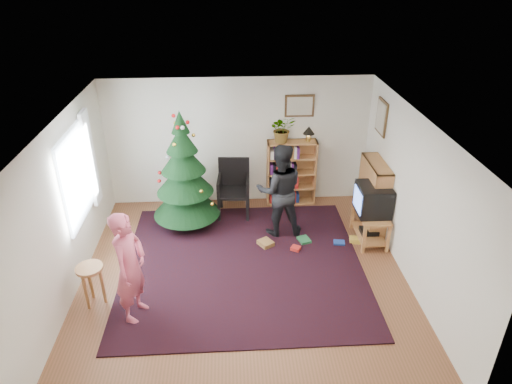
{
  "coord_description": "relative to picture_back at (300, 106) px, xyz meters",
  "views": [
    {
      "loc": [
        -0.15,
        -5.66,
        4.5
      ],
      "look_at": [
        0.24,
        0.72,
        1.1
      ],
      "focal_mm": 32.0,
      "sensor_mm": 36.0,
      "label": 1
    }
  ],
  "objects": [
    {
      "name": "table_lamp",
      "position": [
        0.18,
        -0.14,
        -0.45
      ],
      "size": [
        0.22,
        0.22,
        0.3
      ],
      "color": "#A57F33",
      "rests_on": "bookshelf_back"
    },
    {
      "name": "wall_right",
      "position": [
        1.35,
        -2.48,
        -0.7
      ],
      "size": [
        0.02,
        5.0,
        2.5
      ],
      "primitive_type": "cube",
      "color": "silver",
      "rests_on": "floor"
    },
    {
      "name": "wall_left",
      "position": [
        -3.65,
        -2.48,
        -0.7
      ],
      "size": [
        0.02,
        5.0,
        2.5
      ],
      "primitive_type": "cube",
      "color": "silver",
      "rests_on": "floor"
    },
    {
      "name": "tv_stand",
      "position": [
        1.07,
        -1.58,
        -1.63
      ],
      "size": [
        0.47,
        0.84,
        0.55
      ],
      "color": "#A76C3B",
      "rests_on": "floor"
    },
    {
      "name": "ceiling",
      "position": [
        -1.15,
        -2.48,
        0.55
      ],
      "size": [
        5.0,
        5.0,
        0.0
      ],
      "primitive_type": "plane",
      "rotation": [
        3.14,
        0.0,
        0.0
      ],
      "color": "white",
      "rests_on": "wall_back"
    },
    {
      "name": "floor",
      "position": [
        -1.15,
        -2.48,
        -1.95
      ],
      "size": [
        5.0,
        5.0,
        0.0
      ],
      "primitive_type": "plane",
      "color": "brown",
      "rests_on": "ground"
    },
    {
      "name": "rug",
      "position": [
        -1.15,
        -2.17,
        -1.94
      ],
      "size": [
        3.8,
        3.6,
        0.02
      ],
      "primitive_type": "cube",
      "color": "black",
      "rests_on": "floor"
    },
    {
      "name": "wall_back",
      "position": [
        -1.15,
        0.02,
        -0.7
      ],
      "size": [
        5.0,
        0.02,
        2.5
      ],
      "primitive_type": "cube",
      "color": "silver",
      "rests_on": "floor"
    },
    {
      "name": "wall_front",
      "position": [
        -1.15,
        -4.97,
        -0.7
      ],
      "size": [
        5.0,
        0.02,
        2.5
      ],
      "primitive_type": "cube",
      "color": "silver",
      "rests_on": "floor"
    },
    {
      "name": "picture_back",
      "position": [
        0.0,
        0.0,
        0.0
      ],
      "size": [
        0.55,
        0.03,
        0.42
      ],
      "color": "#4C3319",
      "rests_on": "wall_back"
    },
    {
      "name": "crt_tv",
      "position": [
        1.07,
        -1.58,
        -1.15
      ],
      "size": [
        0.54,
        0.58,
        0.51
      ],
      "color": "black",
      "rests_on": "tv_stand"
    },
    {
      "name": "person_by_chair",
      "position": [
        -0.47,
        -1.24,
        -1.11
      ],
      "size": [
        0.84,
        0.66,
        1.69
      ],
      "primitive_type": "imported",
      "rotation": [
        0.0,
        0.0,
        3.17
      ],
      "color": "black",
      "rests_on": "rug"
    },
    {
      "name": "window_pane",
      "position": [
        -3.62,
        -1.88,
        -0.45
      ],
      "size": [
        0.04,
        1.2,
        1.4
      ],
      "primitive_type": "cube",
      "color": "silver",
      "rests_on": "wall_left"
    },
    {
      "name": "picture_right",
      "position": [
        1.33,
        -0.73,
        0.0
      ],
      "size": [
        0.03,
        0.5,
        0.6
      ],
      "color": "#4C3319",
      "rests_on": "wall_right"
    },
    {
      "name": "bookshelf_back",
      "position": [
        -0.12,
        -0.14,
        -1.29
      ],
      "size": [
        0.95,
        0.3,
        1.3
      ],
      "color": "#A76C3B",
      "rests_on": "floor"
    },
    {
      "name": "stool",
      "position": [
        -3.3,
        -2.93,
        -1.46
      ],
      "size": [
        0.38,
        0.38,
        0.63
      ],
      "color": "#A76C3B",
      "rests_on": "floor"
    },
    {
      "name": "armchair",
      "position": [
        -1.26,
        -0.45,
        -1.37
      ],
      "size": [
        0.62,
        0.62,
        1.07
      ],
      "rotation": [
        0.0,
        0.0,
        -0.07
      ],
      "color": "black",
      "rests_on": "rug"
    },
    {
      "name": "floor_clutter",
      "position": [
        0.06,
        -1.69,
        -1.91
      ],
      "size": [
        1.76,
        0.46,
        0.08
      ],
      "color": "#A51E19",
      "rests_on": "rug"
    },
    {
      "name": "bookshelf_right",
      "position": [
        1.19,
        -1.2,
        -1.29
      ],
      "size": [
        0.3,
        0.95,
        1.3
      ],
      "rotation": [
        0.0,
        0.0,
        1.57
      ],
      "color": "#A76C3B",
      "rests_on": "floor"
    },
    {
      "name": "person_standing",
      "position": [
        -2.66,
        -3.22,
        -1.14
      ],
      "size": [
        0.54,
        0.68,
        1.63
      ],
      "primitive_type": "imported",
      "rotation": [
        0.0,
        0.0,
        1.28
      ],
      "color": "#C85068",
      "rests_on": "rug"
    },
    {
      "name": "potted_plant",
      "position": [
        -0.32,
        -0.14,
        -0.39
      ],
      "size": [
        0.53,
        0.48,
        0.52
      ],
      "primitive_type": "imported",
      "rotation": [
        0.0,
        0.0,
        0.19
      ],
      "color": "gray",
      "rests_on": "bookshelf_back"
    },
    {
      "name": "curtain",
      "position": [
        -3.58,
        -1.18,
        -0.45
      ],
      "size": [
        0.06,
        0.35,
        1.6
      ],
      "primitive_type": "cube",
      "color": "white",
      "rests_on": "wall_left"
    },
    {
      "name": "christmas_tree",
      "position": [
        -2.13,
        -0.86,
        -1.04
      ],
      "size": [
        1.2,
        1.2,
        2.18
      ],
      "rotation": [
        0.0,
        0.0,
        -0.09
      ],
      "color": "#3F2816",
      "rests_on": "rug"
    }
  ]
}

